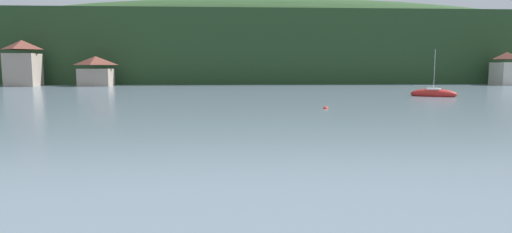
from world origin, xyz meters
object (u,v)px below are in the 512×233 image
(shore_building_westcentral, at_px, (96,71))
(shore_building_central, at_px, (506,69))
(shore_building_west, at_px, (23,64))
(sailboat_far_5, at_px, (433,94))
(mooring_buoy_near, at_px, (325,109))

(shore_building_westcentral, xyz_separation_m, shore_building_central, (87.66, 0.10, 0.45))
(shore_building_west, xyz_separation_m, shore_building_central, (102.27, -0.01, -1.06))
(shore_building_westcentral, height_order, sailboat_far_5, sailboat_far_5)
(shore_building_west, distance_m, shore_building_westcentral, 14.69)
(shore_building_west, xyz_separation_m, sailboat_far_5, (69.55, -35.21, -4.18))
(shore_building_west, height_order, shore_building_westcentral, shore_building_west)
(shore_building_westcentral, bearing_deg, shore_building_west, 179.58)
(shore_building_west, distance_m, sailboat_far_5, 78.07)
(shore_building_west, height_order, sailboat_far_5, shore_building_west)
(shore_building_west, relative_size, shore_building_central, 1.31)
(shore_building_westcentral, distance_m, mooring_buoy_near, 63.18)
(shore_building_westcentral, bearing_deg, shore_building_central, 0.07)
(shore_building_westcentral, distance_m, shore_building_central, 87.66)
(shore_building_central, relative_size, sailboat_far_5, 1.07)
(shore_building_westcentral, relative_size, mooring_buoy_near, 13.96)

